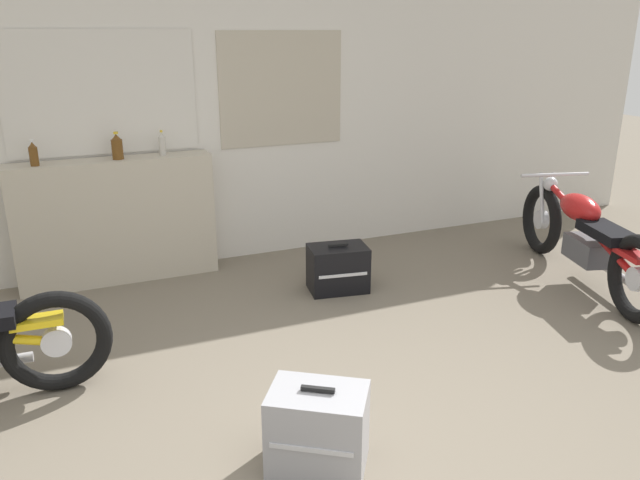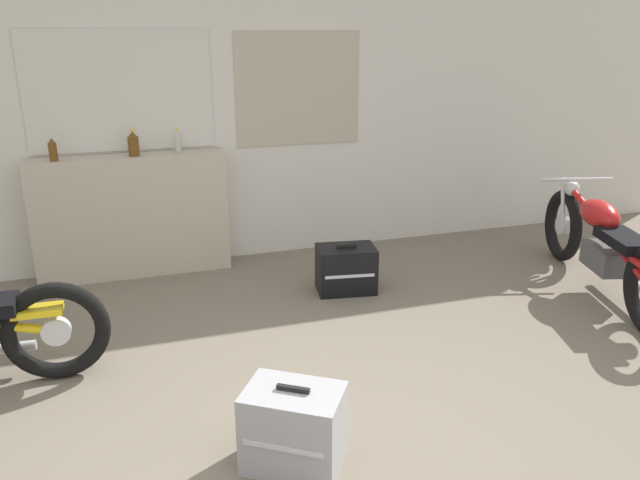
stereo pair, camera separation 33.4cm
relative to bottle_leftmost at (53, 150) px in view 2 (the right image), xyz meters
name	(u,v)px [view 2 (the right image)]	position (x,y,z in m)	size (l,w,h in m)	color
wall_back	(210,106)	(1.29, 0.22, 0.27)	(10.00, 0.07, 2.80)	silver
sill_counter	(133,216)	(0.55, 0.04, -0.61)	(1.60, 0.28, 1.04)	#B7AD99
bottle_leftmost	(53,150)	(0.00, 0.00, 0.00)	(0.07, 0.07, 0.20)	#5B3814
bottle_left_center	(133,144)	(0.62, 0.02, 0.01)	(0.09, 0.09, 0.22)	#5B3814
bottle_center	(178,142)	(0.98, 0.06, 0.00)	(0.06, 0.06, 0.21)	#B7B2A8
motorcycle_red	(603,245)	(4.12, -1.53, -0.73)	(0.80, 2.09, 0.81)	black
hard_case_silver	(294,428)	(1.17, -2.83, -0.92)	(0.57, 0.52, 0.44)	#9E9EA3
hard_case_black	(346,269)	(2.16, -0.89, -0.94)	(0.51, 0.38, 0.40)	black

